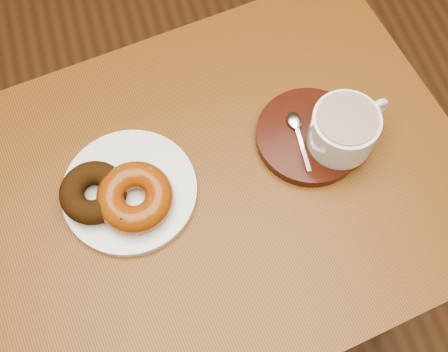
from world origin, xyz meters
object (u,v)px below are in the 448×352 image
object	(u,v)px
donut_plate	(130,191)
saucer	(309,136)
cafe_table	(213,212)
coffee_cup	(344,129)

from	to	relation	value
donut_plate	saucer	distance (m)	0.29
donut_plate	cafe_table	bearing A→B (deg)	-10.37
donut_plate	coffee_cup	xyz separation A→B (m)	(0.33, -0.01, 0.05)
saucer	donut_plate	bearing A→B (deg)	-177.81
donut_plate	saucer	xyz separation A→B (m)	(0.29, 0.01, 0.00)
cafe_table	donut_plate	bearing A→B (deg)	161.74
cafe_table	saucer	xyz separation A→B (m)	(0.17, 0.03, 0.13)
cafe_table	coffee_cup	world-z (taller)	coffee_cup
donut_plate	coffee_cup	size ratio (longest dim) A/B	1.54
cafe_table	coffee_cup	bearing A→B (deg)	-5.28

